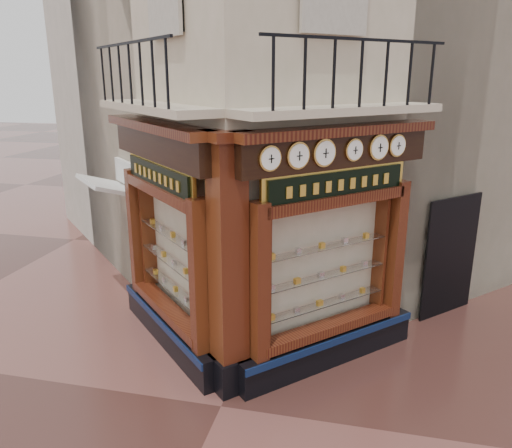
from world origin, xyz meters
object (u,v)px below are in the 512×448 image
(clock_e, at_px, (379,147))
(signboard_left, at_px, (159,176))
(corner_pilaster, at_px, (228,271))
(awning, at_px, (118,298))
(clock_d, at_px, (354,150))
(clock_c, at_px, (324,153))
(clock_a, at_px, (270,158))
(signboard_right, at_px, (338,184))
(clock_b, at_px, (298,156))
(clock_f, at_px, (397,146))

(clock_e, xyz_separation_m, signboard_left, (-3.49, -0.41, -0.52))
(corner_pilaster, distance_m, awning, 4.63)
(clock_d, bearing_deg, signboard_left, 135.98)
(clock_e, bearing_deg, corner_pilaster, 170.10)
(clock_c, bearing_deg, corner_pilaster, 162.65)
(clock_a, height_order, signboard_right, clock_a)
(clock_a, bearing_deg, signboard_left, 108.94)
(clock_b, distance_m, clock_c, 0.47)
(clock_b, height_order, clock_e, clock_e)
(clock_e, distance_m, signboard_right, 0.88)
(clock_d, xyz_separation_m, clock_f, (0.65, 0.65, -0.00))
(clock_a, relative_size, clock_c, 0.87)
(corner_pilaster, bearing_deg, clock_b, -25.41)
(clock_c, xyz_separation_m, clock_f, (1.05, 1.05, 0.00))
(corner_pilaster, xyz_separation_m, clock_d, (1.67, 1.07, 1.67))
(clock_c, height_order, awning, clock_c)
(clock_b, relative_size, clock_f, 1.08)
(signboard_right, bearing_deg, clock_d, -30.69)
(clock_b, height_order, clock_f, clock_b)
(corner_pilaster, xyz_separation_m, clock_b, (0.94, 0.33, 1.67))
(clock_b, distance_m, clock_e, 1.55)
(clock_d, bearing_deg, clock_b, -180.00)
(clock_b, distance_m, awning, 6.02)
(clock_f, xyz_separation_m, signboard_left, (-3.78, -0.70, -0.52))
(awning, height_order, signboard_left, signboard_left)
(clock_b, height_order, awning, clock_b)
(signboard_left, bearing_deg, clock_f, -124.49)
(clock_d, relative_size, signboard_right, 0.17)
(corner_pilaster, xyz_separation_m, awning, (-3.30, 2.60, -1.95))
(awning, bearing_deg, clock_b, -163.08)
(corner_pilaster, xyz_separation_m, clock_c, (1.27, 0.66, 1.67))
(clock_d, distance_m, awning, 6.34)
(clock_e, height_order, signboard_left, clock_e)
(clock_a, relative_size, clock_b, 0.91)
(clock_b, height_order, clock_d, clock_b)
(clock_a, height_order, clock_d, clock_a)
(awning, xyz_separation_m, signboard_left, (1.84, -1.58, 3.10))
(signboard_right, bearing_deg, clock_c, -163.92)
(corner_pilaster, xyz_separation_m, clock_e, (2.03, 1.43, 1.67))
(corner_pilaster, relative_size, signboard_right, 1.98)
(clock_e, bearing_deg, clock_b, 180.00)
(clock_d, bearing_deg, clock_c, -180.00)
(clock_a, xyz_separation_m, clock_d, (1.06, 1.06, 0.00))
(awning, distance_m, signboard_right, 5.90)
(clock_c, bearing_deg, signboard_left, 127.71)
(corner_pilaster, height_order, awning, corner_pilaster)
(clock_e, xyz_separation_m, clock_f, (0.29, 0.29, 0.00))
(clock_f, bearing_deg, clock_b, -180.00)
(clock_a, xyz_separation_m, signboard_left, (-2.07, 1.01, -0.52))
(clock_b, relative_size, clock_d, 1.13)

